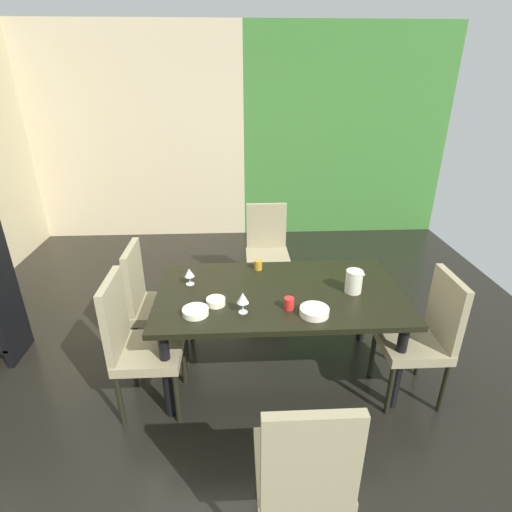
{
  "coord_description": "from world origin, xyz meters",
  "views": [
    {
      "loc": [
        -0.05,
        -2.7,
        2.2
      ],
      "look_at": [
        0.1,
        0.24,
        0.85
      ],
      "focal_mm": 28.0,
      "sensor_mm": 36.0,
      "label": 1
    }
  ],
  "objects_px": {
    "chair_left_far": "(151,298)",
    "cup_rear": "(289,303)",
    "chair_head_far": "(267,247)",
    "pitcher_front": "(354,281)",
    "serving_bowl_center": "(216,302)",
    "cup_near_window": "(258,265)",
    "wine_glass_north": "(243,298)",
    "chair_right_near": "(425,333)",
    "dining_table": "(279,301)",
    "chair_left_near": "(135,340)",
    "serving_bowl_south": "(314,311)",
    "wine_glass_west": "(189,273)",
    "chair_head_near": "(304,469)",
    "serving_bowl_right": "(196,312)"
  },
  "relations": [
    {
      "from": "chair_left_far",
      "to": "wine_glass_north",
      "type": "bearing_deg",
      "value": 52.94
    },
    {
      "from": "dining_table",
      "to": "cup_rear",
      "type": "distance_m",
      "value": 0.27
    },
    {
      "from": "dining_table",
      "to": "cup_rear",
      "type": "height_order",
      "value": "cup_rear"
    },
    {
      "from": "wine_glass_west",
      "to": "chair_left_near",
      "type": "bearing_deg",
      "value": -128.75
    },
    {
      "from": "pitcher_front",
      "to": "chair_head_near",
      "type": "bearing_deg",
      "value": -113.59
    },
    {
      "from": "chair_right_near",
      "to": "serving_bowl_right",
      "type": "relative_size",
      "value": 5.59
    },
    {
      "from": "dining_table",
      "to": "chair_head_far",
      "type": "xyz_separation_m",
      "value": [
        0.01,
        1.3,
        -0.12
      ]
    },
    {
      "from": "chair_head_near",
      "to": "serving_bowl_right",
      "type": "height_order",
      "value": "chair_head_near"
    },
    {
      "from": "serving_bowl_center",
      "to": "serving_bowl_south",
      "type": "bearing_deg",
      "value": -13.82
    },
    {
      "from": "wine_glass_north",
      "to": "cup_rear",
      "type": "xyz_separation_m",
      "value": [
        0.31,
        0.03,
        -0.07
      ]
    },
    {
      "from": "chair_left_far",
      "to": "serving_bowl_center",
      "type": "height_order",
      "value": "chair_left_far"
    },
    {
      "from": "cup_rear",
      "to": "serving_bowl_right",
      "type": "bearing_deg",
      "value": -176.68
    },
    {
      "from": "serving_bowl_right",
      "to": "serving_bowl_south",
      "type": "bearing_deg",
      "value": -3.31
    },
    {
      "from": "dining_table",
      "to": "chair_right_near",
      "type": "distance_m",
      "value": 1.05
    },
    {
      "from": "wine_glass_west",
      "to": "chair_head_near",
      "type": "bearing_deg",
      "value": -65.76
    },
    {
      "from": "chair_head_near",
      "to": "chair_left_far",
      "type": "bearing_deg",
      "value": 121.98
    },
    {
      "from": "chair_head_near",
      "to": "pitcher_front",
      "type": "distance_m",
      "value": 1.41
    },
    {
      "from": "serving_bowl_center",
      "to": "cup_rear",
      "type": "distance_m",
      "value": 0.5
    },
    {
      "from": "chair_left_near",
      "to": "cup_rear",
      "type": "height_order",
      "value": "chair_left_near"
    },
    {
      "from": "chair_right_near",
      "to": "serving_bowl_south",
      "type": "height_order",
      "value": "chair_right_near"
    },
    {
      "from": "chair_right_near",
      "to": "chair_head_near",
      "type": "xyz_separation_m",
      "value": [
        -1.02,
        -1.02,
        0.01
      ]
    },
    {
      "from": "chair_right_near",
      "to": "serving_bowl_center",
      "type": "height_order",
      "value": "chair_right_near"
    },
    {
      "from": "serving_bowl_center",
      "to": "cup_rear",
      "type": "bearing_deg",
      "value": -9.09
    },
    {
      "from": "chair_left_far",
      "to": "chair_head_far",
      "type": "bearing_deg",
      "value": 135.04
    },
    {
      "from": "cup_rear",
      "to": "wine_glass_north",
      "type": "bearing_deg",
      "value": -174.78
    },
    {
      "from": "wine_glass_west",
      "to": "cup_near_window",
      "type": "relative_size",
      "value": 1.65
    },
    {
      "from": "serving_bowl_center",
      "to": "pitcher_front",
      "type": "height_order",
      "value": "pitcher_front"
    },
    {
      "from": "serving_bowl_south",
      "to": "cup_near_window",
      "type": "relative_size",
      "value": 2.48
    },
    {
      "from": "cup_near_window",
      "to": "chair_right_near",
      "type": "bearing_deg",
      "value": -29.62
    },
    {
      "from": "chair_left_far",
      "to": "chair_right_near",
      "type": "height_order",
      "value": "chair_left_far"
    },
    {
      "from": "chair_right_near",
      "to": "serving_bowl_south",
      "type": "distance_m",
      "value": 0.84
    },
    {
      "from": "serving_bowl_center",
      "to": "cup_near_window",
      "type": "xyz_separation_m",
      "value": [
        0.32,
        0.53,
        0.02
      ]
    },
    {
      "from": "chair_left_near",
      "to": "wine_glass_north",
      "type": "distance_m",
      "value": 0.79
    },
    {
      "from": "chair_head_near",
      "to": "wine_glass_west",
      "type": "relative_size",
      "value": 7.73
    },
    {
      "from": "wine_glass_north",
      "to": "chair_left_near",
      "type": "bearing_deg",
      "value": -179.08
    },
    {
      "from": "chair_head_far",
      "to": "serving_bowl_south",
      "type": "height_order",
      "value": "chair_head_far"
    },
    {
      "from": "chair_head_far",
      "to": "cup_rear",
      "type": "xyz_separation_m",
      "value": [
        0.03,
        -1.54,
        0.25
      ]
    },
    {
      "from": "serving_bowl_center",
      "to": "chair_head_far",
      "type": "bearing_deg",
      "value": 72.21
    },
    {
      "from": "dining_table",
      "to": "chair_right_near",
      "type": "xyz_separation_m",
      "value": [
        1.0,
        -0.28,
        -0.12
      ]
    },
    {
      "from": "chair_left_far",
      "to": "cup_near_window",
      "type": "distance_m",
      "value": 0.9
    },
    {
      "from": "chair_right_near",
      "to": "wine_glass_north",
      "type": "bearing_deg",
      "value": 89.47
    },
    {
      "from": "wine_glass_west",
      "to": "pitcher_front",
      "type": "relative_size",
      "value": 0.76
    },
    {
      "from": "dining_table",
      "to": "chair_left_far",
      "type": "distance_m",
      "value": 1.05
    },
    {
      "from": "dining_table",
      "to": "chair_right_near",
      "type": "bearing_deg",
      "value": -15.7
    },
    {
      "from": "dining_table",
      "to": "chair_left_near",
      "type": "xyz_separation_m",
      "value": [
        -1.01,
        -0.28,
        -0.11
      ]
    },
    {
      "from": "serving_bowl_center",
      "to": "serving_bowl_right",
      "type": "relative_size",
      "value": 0.76
    },
    {
      "from": "chair_left_far",
      "to": "cup_rear",
      "type": "distance_m",
      "value": 1.19
    },
    {
      "from": "wine_glass_west",
      "to": "cup_near_window",
      "type": "height_order",
      "value": "wine_glass_west"
    },
    {
      "from": "chair_head_far",
      "to": "pitcher_front",
      "type": "relative_size",
      "value": 5.67
    },
    {
      "from": "wine_glass_north",
      "to": "chair_left_far",
      "type": "bearing_deg",
      "value": 142.94
    }
  ]
}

